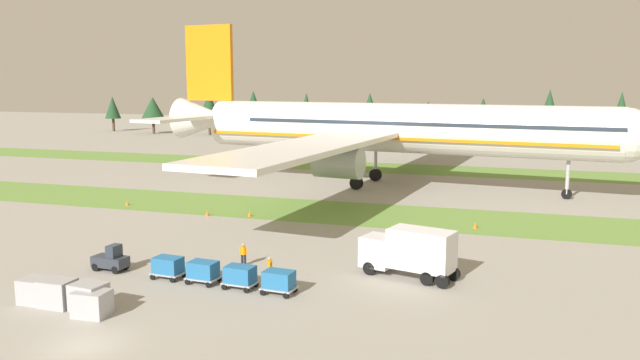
{
  "coord_description": "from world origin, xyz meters",
  "views": [
    {
      "loc": [
        21.53,
        -26.34,
        13.92
      ],
      "look_at": [
        2.54,
        33.33,
        4.0
      ],
      "focal_mm": 35.47,
      "sensor_mm": 36.0,
      "label": 1
    }
  ],
  "objects_px": {
    "airliner": "(383,127)",
    "taxiway_marker_3": "(475,225)",
    "uld_container_3": "(37,291)",
    "ground_crew_loader": "(270,268)",
    "taxiway_marker_0": "(127,203)",
    "uld_container_1": "(92,303)",
    "cargo_dolly_second": "(203,270)",
    "taxiway_marker_1": "(207,213)",
    "cargo_dolly_fourth": "(279,280)",
    "baggage_tug": "(111,260)",
    "uld_container_0": "(58,293)",
    "ground_crew_marshaller": "(243,253)",
    "cargo_dolly_lead": "(168,266)",
    "uld_container_2": "(89,297)",
    "catering_truck": "(409,251)",
    "cargo_dolly_third": "(240,275)",
    "taxiway_marker_2": "(250,213)"
  },
  "relations": [
    {
      "from": "taxiway_marker_0",
      "to": "cargo_dolly_lead",
      "type": "bearing_deg",
      "value": -49.98
    },
    {
      "from": "cargo_dolly_second",
      "to": "uld_container_0",
      "type": "height_order",
      "value": "uld_container_0"
    },
    {
      "from": "taxiway_marker_3",
      "to": "catering_truck",
      "type": "bearing_deg",
      "value": -101.52
    },
    {
      "from": "taxiway_marker_0",
      "to": "cargo_dolly_second",
      "type": "bearing_deg",
      "value": -46.11
    },
    {
      "from": "cargo_dolly_second",
      "to": "cargo_dolly_fourth",
      "type": "distance_m",
      "value": 5.8
    },
    {
      "from": "ground_crew_marshaller",
      "to": "uld_container_2",
      "type": "relative_size",
      "value": 0.87
    },
    {
      "from": "cargo_dolly_third",
      "to": "taxiway_marker_2",
      "type": "bearing_deg",
      "value": 26.71
    },
    {
      "from": "airliner",
      "to": "taxiway_marker_0",
      "type": "xyz_separation_m",
      "value": [
        -24.58,
        -21.46,
        -7.49
      ]
    },
    {
      "from": "baggage_tug",
      "to": "taxiway_marker_2",
      "type": "xyz_separation_m",
      "value": [
        2.11,
        20.32,
        -0.5
      ]
    },
    {
      "from": "taxiway_marker_0",
      "to": "taxiway_marker_2",
      "type": "xyz_separation_m",
      "value": [
        15.52,
        -1.23,
        0.01
      ]
    },
    {
      "from": "catering_truck",
      "to": "uld_container_3",
      "type": "bearing_deg",
      "value": 135.14
    },
    {
      "from": "catering_truck",
      "to": "taxiway_marker_1",
      "type": "relative_size",
      "value": 11.39
    },
    {
      "from": "ground_crew_marshaller",
      "to": "taxiway_marker_3",
      "type": "xyz_separation_m",
      "value": [
        15.91,
        17.79,
        -0.63
      ]
    },
    {
      "from": "catering_truck",
      "to": "ground_crew_marshaller",
      "type": "relative_size",
      "value": 4.2
    },
    {
      "from": "uld_container_0",
      "to": "taxiway_marker_3",
      "type": "bearing_deg",
      "value": 51.64
    },
    {
      "from": "taxiway_marker_0",
      "to": "catering_truck",
      "type": "bearing_deg",
      "value": -25.42
    },
    {
      "from": "cargo_dolly_fourth",
      "to": "ground_crew_marshaller",
      "type": "xyz_separation_m",
      "value": [
        -4.91,
        5.21,
        0.03
      ]
    },
    {
      "from": "airliner",
      "to": "uld_container_1",
      "type": "relative_size",
      "value": 39.22
    },
    {
      "from": "airliner",
      "to": "taxiway_marker_3",
      "type": "height_order",
      "value": "airliner"
    },
    {
      "from": "cargo_dolly_second",
      "to": "cargo_dolly_lead",
      "type": "bearing_deg",
      "value": 90.0
    },
    {
      "from": "ground_crew_loader",
      "to": "taxiway_marker_3",
      "type": "distance_m",
      "value": 24.22
    },
    {
      "from": "cargo_dolly_fourth",
      "to": "baggage_tug",
      "type": "bearing_deg",
      "value": 90.0
    },
    {
      "from": "cargo_dolly_second",
      "to": "catering_truck",
      "type": "bearing_deg",
      "value": -62.53
    },
    {
      "from": "cargo_dolly_lead",
      "to": "taxiway_marker_0",
      "type": "height_order",
      "value": "cargo_dolly_lead"
    },
    {
      "from": "baggage_tug",
      "to": "cargo_dolly_second",
      "type": "distance_m",
      "value": 7.93
    },
    {
      "from": "uld_container_1",
      "to": "taxiway_marker_1",
      "type": "distance_m",
      "value": 28.19
    },
    {
      "from": "uld_container_2",
      "to": "taxiway_marker_3",
      "type": "bearing_deg",
      "value": 54.5
    },
    {
      "from": "cargo_dolly_fourth",
      "to": "uld_container_1",
      "type": "relative_size",
      "value": 1.15
    },
    {
      "from": "uld_container_0",
      "to": "uld_container_2",
      "type": "xyz_separation_m",
      "value": [
        2.3,
        0.0,
        -0.0
      ]
    },
    {
      "from": "cargo_dolly_second",
      "to": "ground_crew_marshaller",
      "type": "xyz_separation_m",
      "value": [
        0.88,
        4.77,
        0.03
      ]
    },
    {
      "from": "taxiway_marker_1",
      "to": "taxiway_marker_3",
      "type": "height_order",
      "value": "taxiway_marker_1"
    },
    {
      "from": "baggage_tug",
      "to": "uld_container_1",
      "type": "height_order",
      "value": "baggage_tug"
    },
    {
      "from": "uld_container_2",
      "to": "uld_container_3",
      "type": "height_order",
      "value": "uld_container_2"
    },
    {
      "from": "cargo_dolly_fourth",
      "to": "cargo_dolly_lead",
      "type": "bearing_deg",
      "value": 90.0
    },
    {
      "from": "uld_container_2",
      "to": "baggage_tug",
      "type": "bearing_deg",
      "value": 116.89
    },
    {
      "from": "airliner",
      "to": "cargo_dolly_fourth",
      "type": "bearing_deg",
      "value": 9.3
    },
    {
      "from": "uld_container_3",
      "to": "taxiway_marker_0",
      "type": "bearing_deg",
      "value": 114.61
    },
    {
      "from": "catering_truck",
      "to": "taxiway_marker_2",
      "type": "height_order",
      "value": "catering_truck"
    },
    {
      "from": "cargo_dolly_third",
      "to": "taxiway_marker_1",
      "type": "distance_m",
      "value": 23.93
    },
    {
      "from": "cargo_dolly_lead",
      "to": "ground_crew_loader",
      "type": "height_order",
      "value": "ground_crew_loader"
    },
    {
      "from": "uld_container_0",
      "to": "taxiway_marker_3",
      "type": "height_order",
      "value": "uld_container_0"
    },
    {
      "from": "uld_container_1",
      "to": "taxiway_marker_3",
      "type": "distance_m",
      "value": 36.21
    },
    {
      "from": "uld_container_1",
      "to": "cargo_dolly_second",
      "type": "bearing_deg",
      "value": 65.75
    },
    {
      "from": "ground_crew_marshaller",
      "to": "taxiway_marker_1",
      "type": "height_order",
      "value": "ground_crew_marshaller"
    },
    {
      "from": "airliner",
      "to": "uld_container_2",
      "type": "height_order",
      "value": "airliner"
    },
    {
      "from": "uld_container_3",
      "to": "ground_crew_loader",
      "type": "bearing_deg",
      "value": 34.78
    },
    {
      "from": "uld_container_0",
      "to": "uld_container_1",
      "type": "xyz_separation_m",
      "value": [
        3.06,
        -0.72,
        -0.08
      ]
    },
    {
      "from": "uld_container_3",
      "to": "uld_container_0",
      "type": "bearing_deg",
      "value": -4.29
    },
    {
      "from": "uld_container_0",
      "to": "taxiway_marker_1",
      "type": "relative_size",
      "value": 3.12
    },
    {
      "from": "catering_truck",
      "to": "ground_crew_loader",
      "type": "xyz_separation_m",
      "value": [
        -9.15,
        -3.81,
        -1.01
      ]
    }
  ]
}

